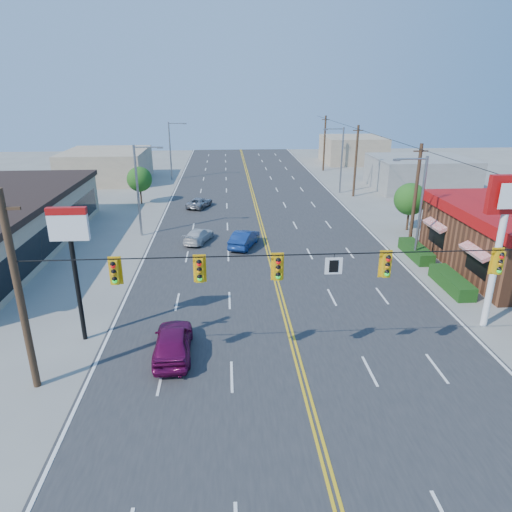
{
  "coord_description": "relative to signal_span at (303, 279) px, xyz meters",
  "views": [
    {
      "loc": [
        -3.32,
        -17.8,
        12.66
      ],
      "look_at": [
        -1.45,
        10.1,
        2.2
      ],
      "focal_mm": 32.0,
      "sensor_mm": 36.0,
      "label": 1
    }
  ],
  "objects": [
    {
      "name": "streetlight_ne",
      "position": [
        10.91,
        38.0,
        -0.37
      ],
      "size": [
        2.55,
        0.25,
        8.0
      ],
      "color": "gray",
      "rests_on": "ground"
    },
    {
      "name": "utility_pole_far",
      "position": [
        12.32,
        54.0,
        -0.69
      ],
      "size": [
        0.28,
        0.28,
        8.4
      ],
      "primitive_type": "cylinder",
      "color": "#47301E",
      "rests_on": "ground"
    },
    {
      "name": "road",
      "position": [
        0.12,
        20.0,
        -4.86
      ],
      "size": [
        20.0,
        120.0,
        0.06
      ],
      "primitive_type": "cube",
      "color": "#2D2D30",
      "rests_on": "ground"
    },
    {
      "name": "utility_pole_mid",
      "position": [
        12.32,
        36.0,
        -0.69
      ],
      "size": [
        0.28,
        0.28,
        8.4
      ],
      "primitive_type": "cylinder",
      "color": "#47301E",
      "rests_on": "ground"
    },
    {
      "name": "pizza_hut_sign",
      "position": [
        -10.88,
        4.0,
        0.3
      ],
      "size": [
        1.9,
        0.3,
        6.85
      ],
      "color": "black",
      "rests_on": "ground"
    },
    {
      "name": "streetlight_sw",
      "position": [
        -10.67,
        22.0,
        -0.37
      ],
      "size": [
        2.55,
        0.25,
        8.0
      ],
      "color": "gray",
      "rests_on": "ground"
    },
    {
      "name": "streetlight_nw",
      "position": [
        -10.67,
        48.0,
        -0.37
      ],
      "size": [
        2.55,
        0.25,
        8.0
      ],
      "color": "gray",
      "rests_on": "ground"
    },
    {
      "name": "utility_pole_near",
      "position": [
        12.32,
        18.0,
        -0.69
      ],
      "size": [
        0.28,
        0.28,
        8.4
      ],
      "primitive_type": "cylinder",
      "color": "#47301E",
      "rests_on": "ground"
    },
    {
      "name": "kfc_pylon",
      "position": [
        11.12,
        4.0,
        1.16
      ],
      "size": [
        2.2,
        0.36,
        8.5
      ],
      "color": "white",
      "rests_on": "ground"
    },
    {
      "name": "streetlight_se",
      "position": [
        10.91,
        14.0,
        -0.37
      ],
      "size": [
        2.55,
        0.25,
        8.0
      ],
      "color": "gray",
      "rests_on": "ground"
    },
    {
      "name": "car_blue",
      "position": [
        -1.77,
        18.14,
        -4.19
      ],
      "size": [
        2.87,
        4.45,
        1.39
      ],
      "primitive_type": "imported",
      "rotation": [
        0.0,
        0.0,
        2.78
      ],
      "color": "navy",
      "rests_on": "ground"
    },
    {
      "name": "bld_west_far",
      "position": [
        -19.88,
        48.0,
        -2.79
      ],
      "size": [
        11.0,
        12.0,
        4.2
      ],
      "primitive_type": "cube",
      "color": "tan",
      "rests_on": "ground"
    },
    {
      "name": "bld_east_mid",
      "position": [
        22.12,
        40.0,
        -2.89
      ],
      "size": [
        12.0,
        10.0,
        4.0
      ],
      "primitive_type": "cube",
      "color": "gray",
      "rests_on": "ground"
    },
    {
      "name": "signal_span",
      "position": [
        0.0,
        0.0,
        0.0
      ],
      "size": [
        24.32,
        0.34,
        9.0
      ],
      "color": "#47301E",
      "rests_on": "ground"
    },
    {
      "name": "tree_kfc_rear",
      "position": [
        13.62,
        22.0,
        -1.95
      ],
      "size": [
        2.94,
        2.94,
        4.41
      ],
      "color": "#47301E",
      "rests_on": "ground"
    },
    {
      "name": "ground",
      "position": [
        0.12,
        0.0,
        -4.89
      ],
      "size": [
        160.0,
        160.0,
        0.0
      ],
      "primitive_type": "plane",
      "color": "gray",
      "rests_on": "ground"
    },
    {
      "name": "car_white",
      "position": [
        -5.63,
        19.66,
        -4.31
      ],
      "size": [
        2.8,
        4.28,
        1.15
      ],
      "primitive_type": "imported",
      "rotation": [
        0.0,
        0.0,
        2.82
      ],
      "color": "silver",
      "rests_on": "ground"
    },
    {
      "name": "bld_east_far",
      "position": [
        19.12,
        62.0,
        -2.69
      ],
      "size": [
        10.0,
        10.0,
        4.4
      ],
      "primitive_type": "cube",
      "color": "tan",
      "rests_on": "ground"
    },
    {
      "name": "car_magenta",
      "position": [
        -5.99,
        2.0,
        -4.11
      ],
      "size": [
        1.95,
        4.57,
        1.54
      ],
      "primitive_type": "imported",
      "rotation": [
        0.0,
        0.0,
        3.17
      ],
      "color": "#610A3C",
      "rests_on": "ground"
    },
    {
      "name": "car_silver",
      "position": [
        -6.14,
        31.56,
        -4.34
      ],
      "size": [
        3.13,
        4.3,
        1.09
      ],
      "primitive_type": "imported",
      "rotation": [
        0.0,
        0.0,
        2.76
      ],
      "color": "#959599",
      "rests_on": "ground"
    },
    {
      "name": "tree_west",
      "position": [
        -12.88,
        34.0,
        -2.09
      ],
      "size": [
        2.8,
        2.8,
        4.2
      ],
      "color": "#47301E",
      "rests_on": "ground"
    }
  ]
}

